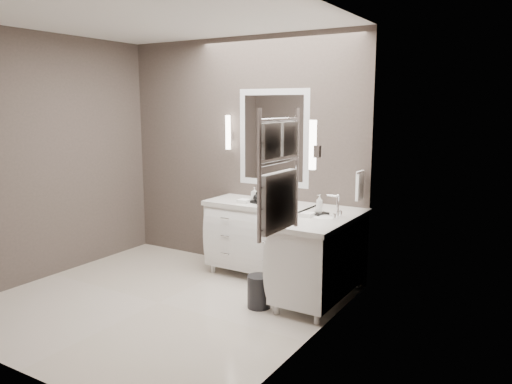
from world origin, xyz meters
The scene contains 21 objects.
floor centered at (0.00, 0.00, -0.01)m, with size 3.20×3.00×0.01m, color beige.
ceiling centered at (0.00, 0.00, 2.71)m, with size 3.20×3.00×0.01m, color white.
wall_back centered at (0.00, 1.50, 1.35)m, with size 3.20×0.01×2.70m, color #483E39.
wall_front centered at (0.00, -1.50, 1.35)m, with size 3.20×0.01×2.70m, color #483E39.
wall_left centered at (-1.60, 0.00, 1.35)m, with size 0.01×3.00×2.70m, color #483E39.
wall_right centered at (1.60, 0.00, 1.35)m, with size 0.01×3.00×2.70m, color #483E39.
vanity_back centered at (0.45, 1.23, 0.49)m, with size 1.24×0.59×0.97m.
vanity_right centered at (1.33, 0.90, 0.49)m, with size 0.59×1.24×0.97m.
mirror_back centered at (0.45, 1.49, 1.55)m, with size 0.90×0.02×1.10m.
mirror_right centered at (1.59, 0.80, 1.55)m, with size 0.02×0.90×1.10m.
sconce_back centered at (-0.13, 1.43, 1.59)m, with size 0.06×0.06×0.40m.
sconce_right centered at (1.53, 0.22, 1.59)m, with size 0.06×0.06×0.40m.
towel_bar_corner centered at (1.54, 1.36, 1.12)m, with size 0.03×0.22×0.30m.
towel_ladder centered at (1.55, -0.40, 1.39)m, with size 0.06×0.58×0.90m.
waste_bin centered at (0.90, 0.42, 0.16)m, with size 0.22×0.22×0.31m, color black.
amenity_tray_back centered at (0.41, 1.17, 0.86)m, with size 0.17×0.13×0.03m, color black.
amenity_tray_right centered at (1.28, 0.94, 0.86)m, with size 0.13×0.17×0.03m, color black.
water_bottle centered at (0.45, 1.27, 0.95)m, with size 0.07×0.07×0.21m, color silver.
soap_bottle_a centered at (0.38, 1.19, 0.95)m, with size 0.06×0.07×0.14m, color white.
soap_bottle_b centered at (0.44, 1.14, 0.93)m, with size 0.08×0.08×0.10m, color black.
soap_bottle_c centered at (1.28, 0.94, 0.97)m, with size 0.07×0.07×0.18m, color white.
Camera 1 is at (3.23, -3.48, 1.92)m, focal length 35.00 mm.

